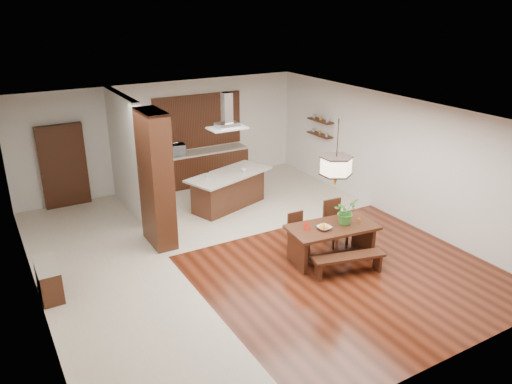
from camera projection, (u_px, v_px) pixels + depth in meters
room_shell at (243, 156)px, 9.77m from camera, size 9.00×9.04×2.92m
tile_hallway at (114, 284)px, 9.23m from camera, size 2.50×9.00×0.01m
tile_kitchen at (240, 200)px, 13.11m from camera, size 5.50×4.00×0.01m
soffit_band at (242, 115)px, 9.47m from camera, size 8.00×9.00×0.02m
partition_pier at (156, 180)px, 10.30m from camera, size 0.45×1.00×2.90m
partition_stub at (126, 154)px, 12.00m from camera, size 0.18×2.40×2.90m
hallway_console at (49, 280)px, 8.78m from camera, size 0.37×0.88×0.63m
hallway_doorway at (64, 166)px, 12.42m from camera, size 1.10×0.20×2.10m
rear_counter at (203, 167)px, 14.20m from camera, size 2.60×0.62×0.95m
kitchen_window at (198, 121)px, 13.95m from camera, size 2.60×0.08×1.50m
shelf_lower at (320, 135)px, 13.92m from camera, size 0.26×0.90×0.04m
shelf_upper at (320, 121)px, 13.77m from camera, size 0.26×0.90×0.04m
dining_table at (332, 235)px, 9.95m from camera, size 1.87×1.09×0.74m
dining_bench at (348, 265)px, 9.52m from camera, size 1.45×0.65×0.40m
dining_chair_left at (299, 233)px, 10.29m from camera, size 0.38×0.38×0.84m
dining_chair_right at (336, 223)px, 10.60m from camera, size 0.46×0.46×0.97m
pendant_lantern at (337, 153)px, 9.33m from camera, size 0.64×0.64×1.31m
foliage_plant at (345, 212)px, 9.90m from camera, size 0.58×0.54×0.51m
fruit_bowl at (324, 228)px, 9.72m from camera, size 0.29×0.29×0.06m
napkin_cone at (307, 224)px, 9.71m from camera, size 0.16×0.16×0.22m
gold_ornament at (359, 221)px, 10.00m from camera, size 0.07×0.07×0.09m
kitchen_island at (229, 190)px, 12.52m from camera, size 2.39×1.60×0.91m
range_hood at (227, 111)px, 11.80m from camera, size 0.90×0.55×0.87m
island_cup at (244, 170)px, 12.43m from camera, size 0.15×0.15×0.10m
microwave at (175, 150)px, 13.61m from camera, size 0.59×0.44×0.30m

